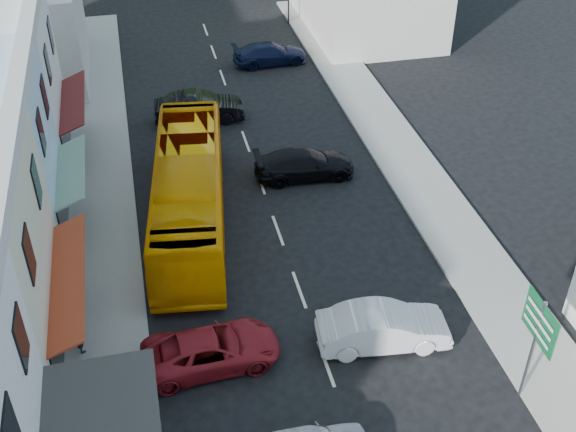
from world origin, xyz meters
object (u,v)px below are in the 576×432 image
object	(u,v)px
bus	(189,195)
car_white	(383,329)
car_red	(211,349)
direction_sign	(532,351)
pedestrian_left	(78,333)

from	to	relation	value
bus	car_white	distance (m)	10.63
bus	car_white	xyz separation A→B (m)	(5.88, -8.82, -0.85)
car_red	direction_sign	world-z (taller)	direction_sign
car_red	bus	bearing A→B (deg)	-5.25
car_white	direction_sign	xyz separation A→B (m)	(3.77, -3.31, 1.40)
direction_sign	bus	bearing A→B (deg)	130.11
bus	direction_sign	distance (m)	15.51
direction_sign	car_white	bearing A→B (deg)	140.32
car_white	car_red	xyz separation A→B (m)	(-6.15, 0.42, 0.00)
car_red	pedestrian_left	xyz separation A→B (m)	(-4.50, 1.53, 0.30)
bus	pedestrian_left	distance (m)	8.38
bus	pedestrian_left	size ratio (longest dim) A/B	6.82
bus	car_red	distance (m)	8.45
car_white	car_red	distance (m)	6.17
car_white	car_red	size ratio (longest dim) A/B	0.96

